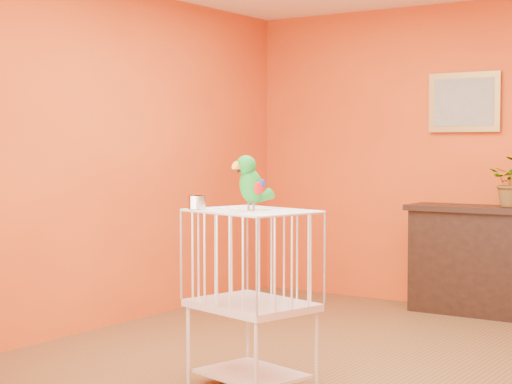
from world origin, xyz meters
The scene contains 7 objects.
ground centered at (0.00, 0.00, 0.00)m, with size 4.50×4.50×0.00m, color brown.
room_shell centered at (0.00, 0.00, 1.58)m, with size 4.50×4.50×4.50m.
console_cabinet centered at (0.22, 2.04, 0.45)m, with size 1.20×0.43×0.89m.
framed_picture centered at (0.00, 2.22, 1.75)m, with size 0.62×0.04×0.50m.
birdcage centered at (-0.14, -0.77, 0.53)m, with size 0.76×0.65×1.01m.
feed_cup centered at (-0.43, -0.90, 1.06)m, with size 0.11×0.11×0.07m, color silver.
parrot centered at (-0.15, -0.75, 1.17)m, with size 0.17×0.28×0.31m.
Camera 1 is at (2.56, -4.75, 1.37)m, focal length 60.00 mm.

